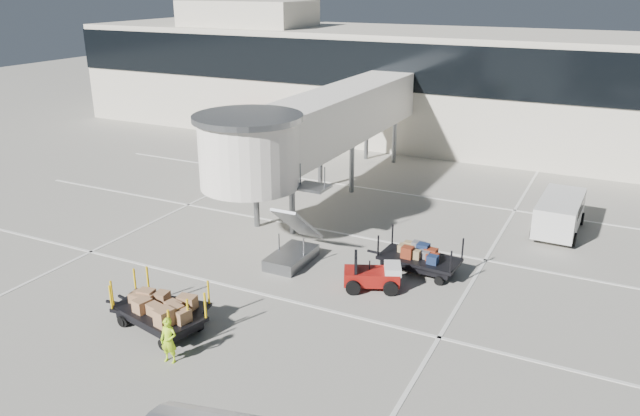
% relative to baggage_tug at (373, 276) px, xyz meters
% --- Properties ---
extents(ground, '(140.00, 140.00, 0.00)m').
position_rel_baggage_tug_xyz_m(ground, '(-2.60, -4.40, -0.52)').
color(ground, '#A7A295').
rests_on(ground, ground).
extents(lane_markings, '(40.00, 30.00, 0.02)m').
position_rel_baggage_tug_xyz_m(lane_markings, '(-3.27, 4.93, -0.51)').
color(lane_markings, silver).
rests_on(lane_markings, ground).
extents(terminal, '(64.00, 12.11, 15.20)m').
position_rel_baggage_tug_xyz_m(terminal, '(-2.95, 25.54, 3.58)').
color(terminal, beige).
rests_on(terminal, ground).
extents(jet_bridge, '(5.70, 20.40, 6.03)m').
position_rel_baggage_tug_xyz_m(jet_bridge, '(-6.57, 7.86, 3.76)').
color(jet_bridge, white).
rests_on(jet_bridge, ground).
extents(baggage_tug, '(2.43, 2.08, 1.44)m').
position_rel_baggage_tug_xyz_m(baggage_tug, '(0.00, 0.00, 0.00)').
color(baggage_tug, maroon).
rests_on(baggage_tug, ground).
extents(suitcase_cart, '(4.05, 1.82, 1.57)m').
position_rel_baggage_tug_xyz_m(suitcase_cart, '(1.21, 2.19, 0.06)').
color(suitcase_cart, black).
rests_on(suitcase_cart, ground).
extents(box_cart_near, '(4.20, 2.37, 1.61)m').
position_rel_baggage_tug_xyz_m(box_cart_near, '(-5.54, -6.16, 0.09)').
color(box_cart_near, black).
rests_on(box_cart_near, ground).
extents(box_cart_far, '(3.98, 1.99, 1.53)m').
position_rel_baggage_tug_xyz_m(box_cart_far, '(-5.79, -5.79, 0.04)').
color(box_cart_far, black).
rests_on(box_cart_far, ground).
extents(ground_worker, '(0.61, 0.45, 1.54)m').
position_rel_baggage_tug_xyz_m(ground_worker, '(-3.86, -7.60, 0.25)').
color(ground_worker, '#ABE117').
rests_on(ground_worker, ground).
extents(minivan, '(2.09, 4.54, 1.70)m').
position_rel_baggage_tug_xyz_m(minivan, '(5.77, 9.62, 0.50)').
color(minivan, silver).
rests_on(minivan, ground).
extents(belt_loader, '(4.24, 2.22, 1.95)m').
position_rel_baggage_tug_xyz_m(belt_loader, '(-17.35, 18.19, 0.22)').
color(belt_loader, maroon).
rests_on(belt_loader, ground).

